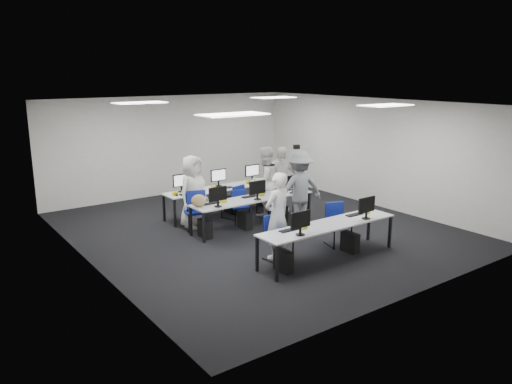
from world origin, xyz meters
TOP-DOWN VIEW (x-y plane):
  - room at (0.00, 0.00)m, footprint 9.00×9.02m
  - ceiling_panels at (0.00, 0.00)m, footprint 5.20×4.60m
  - desk_front at (0.00, -2.40)m, footprint 3.20×0.70m
  - desk_mid at (0.00, 0.20)m, footprint 3.20×0.70m
  - desk_back at (0.00, 1.60)m, footprint 3.20×0.70m
  - equipment_front at (-0.19, -2.42)m, footprint 2.51×0.41m
  - equipment_mid at (-0.19, 0.18)m, footprint 2.91×0.41m
  - equipment_back at (0.19, 1.62)m, footprint 2.91×0.41m
  - chair_0 at (-0.86, -1.86)m, footprint 0.48×0.52m
  - chair_1 at (0.75, -1.94)m, footprint 0.58×0.60m
  - chair_2 at (-1.27, 0.84)m, footprint 0.52×0.55m
  - chair_3 at (-0.06, 0.67)m, footprint 0.52×0.54m
  - chair_4 at (0.92, 0.67)m, footprint 0.54×0.57m
  - chair_5 at (-1.16, 1.01)m, footprint 0.61×0.64m
  - chair_6 at (0.04, 1.13)m, footprint 0.54×0.56m
  - chair_7 at (1.02, 0.92)m, footprint 0.48×0.52m
  - handbag at (-1.45, 0.28)m, footprint 0.40×0.32m
  - student_0 at (-0.79, -1.75)m, footprint 0.72×0.54m
  - student_1 at (0.84, 0.86)m, footprint 0.94×0.75m
  - student_2 at (-1.16, 1.07)m, footprint 1.01×0.84m
  - student_3 at (1.43, 0.94)m, footprint 1.12×0.75m
  - photographer at (0.94, -0.40)m, footprint 1.35×0.97m
  - dslr_camera at (0.98, -0.23)m, footprint 0.18×0.21m

SIDE VIEW (x-z plane):
  - chair_3 at x=-0.06m, z-range -0.15..0.66m
  - chair_2 at x=-1.27m, z-range -0.16..0.71m
  - chair_6 at x=0.04m, z-range -0.16..0.72m
  - chair_0 at x=-0.86m, z-range -0.17..0.74m
  - chair_1 at x=0.75m, z-range -0.17..0.75m
  - chair_4 at x=0.92m, z-range -0.17..0.76m
  - chair_7 at x=1.02m, z-range -0.18..0.77m
  - chair_5 at x=-1.16m, z-range -0.18..0.79m
  - equipment_mid at x=-0.19m, z-range -0.24..0.95m
  - equipment_back at x=0.19m, z-range -0.24..0.95m
  - equipment_front at x=-0.19m, z-range -0.24..0.95m
  - desk_front at x=0.00m, z-range 0.32..1.05m
  - desk_mid at x=0.00m, z-range 0.32..1.05m
  - desk_back at x=0.00m, z-range 0.32..1.05m
  - handbag at x=-1.45m, z-range 0.73..1.01m
  - student_3 at x=1.43m, z-range 0.00..1.77m
  - student_2 at x=-1.16m, z-range 0.00..1.77m
  - student_0 at x=-0.79m, z-range 0.00..1.78m
  - student_1 at x=0.84m, z-range 0.00..1.82m
  - photographer at x=0.94m, z-range 0.00..1.88m
  - room at x=0.00m, z-range 0.00..3.00m
  - dslr_camera at x=0.98m, z-range 1.89..1.99m
  - ceiling_panels at x=0.00m, z-range 2.98..2.99m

